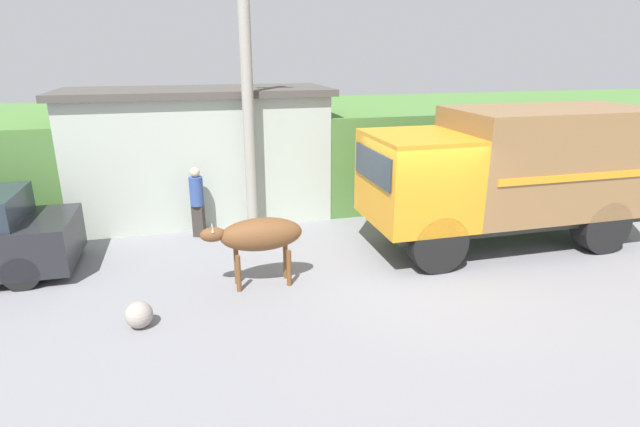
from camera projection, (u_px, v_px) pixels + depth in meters
name	position (u px, v px, depth m)	size (l,w,h in m)	color
ground_plane	(409.00, 267.00, 10.12)	(60.00, 60.00, 0.00)	gray
hillside_embankment	(324.00, 147.00, 15.69)	(32.00, 6.37, 2.59)	#4C7A38
building_backdrop	(201.00, 154.00, 12.79)	(6.54, 2.70, 3.30)	#B2BCAD
cargo_truck	(514.00, 170.00, 10.80)	(6.32, 2.29, 3.02)	#2D2D2D
brown_cow	(259.00, 235.00, 9.07)	(1.84, 0.61, 1.31)	brown
pedestrian_on_hill	(197.00, 199.00, 11.53)	(0.41, 0.41, 1.67)	#38332D
utility_pole	(247.00, 92.00, 11.11)	(0.90, 0.27, 6.43)	#9E998E
roadside_rock	(139.00, 315.00, 7.87)	(0.43, 0.43, 0.43)	gray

